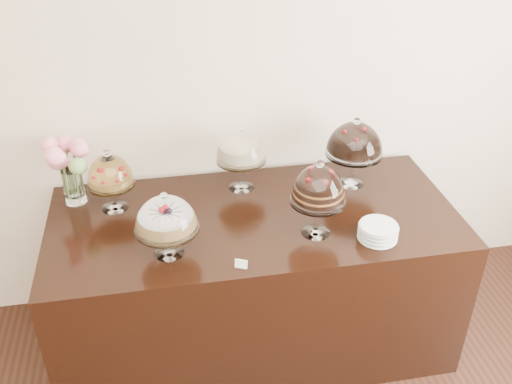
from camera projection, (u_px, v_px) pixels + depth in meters
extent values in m
cube|color=beige|center=(240.00, 74.00, 3.22)|extent=(5.00, 0.04, 3.00)
cube|color=black|center=(254.00, 279.00, 3.31)|extent=(2.20, 1.00, 0.90)
cone|color=white|center=(169.00, 251.00, 2.79)|extent=(0.15, 0.15, 0.02)
cylinder|color=white|center=(168.00, 239.00, 2.76)|extent=(0.03, 0.03, 0.12)
cylinder|color=white|center=(167.00, 228.00, 2.72)|extent=(0.31, 0.31, 0.01)
cylinder|color=#A9824B|center=(166.00, 222.00, 2.70)|extent=(0.25, 0.25, 0.07)
sphere|color=#AD0D17|center=(179.00, 210.00, 2.71)|extent=(0.02, 0.02, 0.02)
sphere|color=#AD0D17|center=(155.00, 210.00, 2.71)|extent=(0.02, 0.02, 0.02)
sphere|color=#AD0D17|center=(163.00, 222.00, 2.62)|extent=(0.02, 0.02, 0.02)
sphere|color=white|center=(164.00, 196.00, 2.63)|extent=(0.04, 0.04, 0.04)
cone|color=white|center=(316.00, 230.00, 2.94)|extent=(0.15, 0.15, 0.02)
cylinder|color=white|center=(317.00, 215.00, 2.89)|extent=(0.03, 0.03, 0.16)
cylinder|color=white|center=(318.00, 201.00, 2.84)|extent=(0.28, 0.28, 0.01)
cylinder|color=black|center=(318.00, 191.00, 2.81)|extent=(0.20, 0.20, 0.10)
sphere|color=#AD0D17|center=(329.00, 177.00, 2.80)|extent=(0.02, 0.02, 0.02)
sphere|color=#AD0D17|center=(313.00, 175.00, 2.82)|extent=(0.02, 0.02, 0.02)
sphere|color=#AD0D17|center=(309.00, 183.00, 2.76)|extent=(0.02, 0.02, 0.02)
sphere|color=#AD0D17|center=(325.00, 185.00, 2.74)|extent=(0.02, 0.02, 0.02)
sphere|color=white|center=(320.00, 164.00, 2.73)|extent=(0.04, 0.04, 0.04)
cone|color=white|center=(241.00, 185.00, 3.32)|extent=(0.15, 0.15, 0.02)
cylinder|color=white|center=(241.00, 172.00, 3.27)|extent=(0.03, 0.03, 0.16)
cylinder|color=white|center=(241.00, 159.00, 3.23)|extent=(0.29, 0.29, 0.01)
cylinder|color=beige|center=(241.00, 152.00, 3.20)|extent=(0.23, 0.23, 0.07)
sphere|color=white|center=(241.00, 130.00, 3.13)|extent=(0.04, 0.04, 0.04)
cone|color=white|center=(351.00, 181.00, 3.36)|extent=(0.15, 0.15, 0.02)
cylinder|color=white|center=(352.00, 167.00, 3.30)|extent=(0.03, 0.03, 0.17)
cylinder|color=white|center=(354.00, 153.00, 3.26)|extent=(0.33, 0.33, 0.01)
cylinder|color=black|center=(355.00, 145.00, 3.23)|extent=(0.26, 0.26, 0.09)
sphere|color=#AD0D17|center=(366.00, 134.00, 3.23)|extent=(0.02, 0.02, 0.02)
sphere|color=#AD0D17|center=(344.00, 134.00, 3.23)|extent=(0.02, 0.02, 0.02)
sphere|color=#AD0D17|center=(357.00, 142.00, 3.14)|extent=(0.02, 0.02, 0.02)
sphere|color=white|center=(357.00, 121.00, 3.15)|extent=(0.04, 0.04, 0.04)
cone|color=white|center=(115.00, 205.00, 3.14)|extent=(0.15, 0.15, 0.02)
cylinder|color=white|center=(113.00, 194.00, 3.10)|extent=(0.03, 0.03, 0.12)
cylinder|color=white|center=(111.00, 184.00, 3.06)|extent=(0.25, 0.25, 0.01)
cylinder|color=#B28034|center=(111.00, 180.00, 3.05)|extent=(0.20, 0.20, 0.04)
sphere|color=#AD0D17|center=(120.00, 173.00, 3.06)|extent=(0.02, 0.02, 0.02)
sphere|color=#AD0D17|center=(113.00, 170.00, 3.08)|extent=(0.02, 0.02, 0.02)
sphere|color=#AD0D17|center=(103.00, 173.00, 3.06)|extent=(0.02, 0.02, 0.02)
sphere|color=#AD0D17|center=(100.00, 178.00, 3.01)|extent=(0.02, 0.02, 0.02)
sphere|color=#AD0D17|center=(107.00, 181.00, 2.99)|extent=(0.02, 0.02, 0.02)
sphere|color=#AD0D17|center=(118.00, 178.00, 3.01)|extent=(0.02, 0.02, 0.02)
sphere|color=white|center=(107.00, 153.00, 2.96)|extent=(0.04, 0.04, 0.04)
cylinder|color=white|center=(74.00, 186.00, 3.15)|extent=(0.11, 0.11, 0.20)
cylinder|color=#476B2D|center=(77.00, 173.00, 3.11)|extent=(0.01, 0.01, 0.27)
sphere|color=pink|center=(80.00, 150.00, 3.05)|extent=(0.09, 0.09, 0.09)
cylinder|color=#476B2D|center=(76.00, 171.00, 3.15)|extent=(0.01, 0.01, 0.26)
sphere|color=pink|center=(78.00, 146.00, 3.11)|extent=(0.10, 0.10, 0.10)
cylinder|color=#476B2D|center=(70.00, 170.00, 3.16)|extent=(0.01, 0.01, 0.26)
sphere|color=pink|center=(65.00, 144.00, 3.14)|extent=(0.10, 0.10, 0.10)
cylinder|color=#476B2D|center=(62.00, 170.00, 3.12)|extent=(0.01, 0.01, 0.29)
sphere|color=pink|center=(49.00, 144.00, 3.07)|extent=(0.09, 0.09, 0.09)
cylinder|color=#476B2D|center=(67.00, 178.00, 3.10)|extent=(0.01, 0.01, 0.24)
sphere|color=pink|center=(57.00, 160.00, 3.02)|extent=(0.11, 0.11, 0.11)
cylinder|color=#476B2D|center=(65.00, 176.00, 3.05)|extent=(0.01, 0.01, 0.31)
sphere|color=pink|center=(54.00, 156.00, 2.92)|extent=(0.10, 0.10, 0.10)
cylinder|color=#476B2D|center=(76.00, 181.00, 3.08)|extent=(0.01, 0.01, 0.23)
sphere|color=#709B4B|center=(78.00, 166.00, 2.98)|extent=(0.09, 0.09, 0.09)
cylinder|color=silver|center=(377.00, 238.00, 2.90)|extent=(0.20, 0.20, 0.01)
cylinder|color=silver|center=(377.00, 236.00, 2.89)|extent=(0.19, 0.19, 0.01)
cylinder|color=silver|center=(378.00, 234.00, 2.89)|extent=(0.20, 0.20, 0.01)
cylinder|color=silver|center=(378.00, 233.00, 2.88)|extent=(0.19, 0.19, 0.01)
cylinder|color=silver|center=(378.00, 231.00, 2.87)|extent=(0.20, 0.20, 0.01)
cylinder|color=silver|center=(378.00, 229.00, 2.87)|extent=(0.19, 0.19, 0.01)
cylinder|color=silver|center=(379.00, 227.00, 2.86)|extent=(0.20, 0.20, 0.01)
cylinder|color=silver|center=(379.00, 225.00, 2.86)|extent=(0.19, 0.19, 0.01)
cube|color=white|center=(241.00, 264.00, 2.69)|extent=(0.06, 0.04, 0.04)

